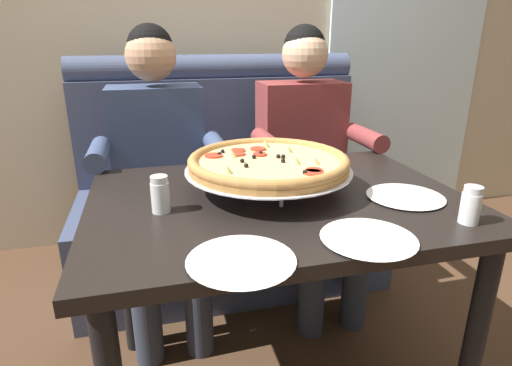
% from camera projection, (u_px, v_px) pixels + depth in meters
% --- Properties ---
extents(back_wall_with_window, '(6.00, 0.12, 2.80)m').
position_uv_depth(back_wall_with_window, '(205.00, 3.00, 2.42)').
color(back_wall_with_window, beige).
rests_on(back_wall_with_window, ground_plane).
extents(window_panel, '(1.10, 0.02, 2.80)m').
position_uv_depth(window_panel, '(412.00, 6.00, 2.65)').
color(window_panel, white).
rests_on(window_panel, ground_plane).
extents(booth_bench, '(1.51, 0.78, 1.13)m').
position_uv_depth(booth_bench, '(227.00, 200.00, 2.23)').
color(booth_bench, '#424C6B').
rests_on(booth_bench, ground_plane).
extents(dining_table, '(1.15, 0.83, 0.75)m').
position_uv_depth(dining_table, '(277.00, 226.00, 1.34)').
color(dining_table, black).
rests_on(dining_table, ground_plane).
extents(diner_left, '(0.54, 0.64, 1.27)m').
position_uv_depth(diner_left, '(160.00, 162.00, 1.80)').
color(diner_left, '#2D3342').
rests_on(diner_left, ground_plane).
extents(diner_right, '(0.54, 0.64, 1.27)m').
position_uv_depth(diner_right, '(308.00, 152.00, 1.96)').
color(diner_right, '#2D3342').
rests_on(diner_right, ground_plane).
extents(pizza, '(0.53, 0.53, 0.13)m').
position_uv_depth(pizza, '(268.00, 163.00, 1.32)').
color(pizza, silver).
rests_on(pizza, dining_table).
extents(shaker_parmesan, '(0.05, 0.05, 0.11)m').
position_uv_depth(shaker_parmesan, '(160.00, 197.00, 1.18)').
color(shaker_parmesan, white).
rests_on(shaker_parmesan, dining_table).
extents(shaker_oregano, '(0.05, 0.05, 0.10)m').
position_uv_depth(shaker_oregano, '(470.00, 208.00, 1.11)').
color(shaker_oregano, white).
rests_on(shaker_oregano, dining_table).
extents(plate_near_left, '(0.24, 0.24, 0.02)m').
position_uv_depth(plate_near_left, '(405.00, 195.00, 1.29)').
color(plate_near_left, white).
rests_on(plate_near_left, dining_table).
extents(plate_near_right, '(0.24, 0.24, 0.02)m').
position_uv_depth(plate_near_right, '(368.00, 236.00, 1.02)').
color(plate_near_right, white).
rests_on(plate_near_right, dining_table).
extents(plate_far_side, '(0.25, 0.25, 0.02)m').
position_uv_depth(plate_far_side, '(241.00, 258.00, 0.92)').
color(plate_far_side, white).
rests_on(plate_far_side, dining_table).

